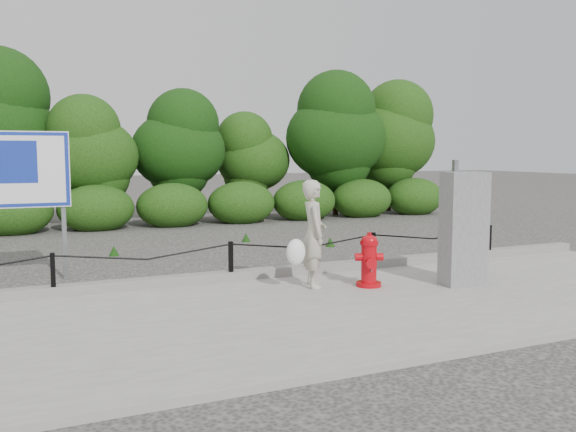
# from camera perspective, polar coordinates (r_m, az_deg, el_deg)

# --- Properties ---
(ground) EXTENTS (90.00, 90.00, 0.00)m
(ground) POSITION_cam_1_polar(r_m,az_deg,el_deg) (9.28, -5.34, -6.55)
(ground) COLOR #2D2B28
(ground) RESTS_ON ground
(sidewalk) EXTENTS (14.00, 4.00, 0.08)m
(sidewalk) POSITION_cam_1_polar(r_m,az_deg,el_deg) (7.46, -0.28, -9.32)
(sidewalk) COLOR gray
(sidewalk) RESTS_ON ground
(curb) EXTENTS (14.00, 0.22, 0.14)m
(curb) POSITION_cam_1_polar(r_m,az_deg,el_deg) (9.30, -5.45, -5.58)
(curb) COLOR slate
(curb) RESTS_ON sidewalk
(chain_barrier) EXTENTS (10.06, 0.06, 0.60)m
(chain_barrier) POSITION_cam_1_polar(r_m,az_deg,el_deg) (9.19, -5.37, -3.77)
(chain_barrier) COLOR black
(chain_barrier) RESTS_ON sidewalk
(treeline) EXTENTS (20.44, 3.71, 4.65)m
(treeline) POSITION_cam_1_polar(r_m,az_deg,el_deg) (17.84, -13.73, 7.31)
(treeline) COLOR black
(treeline) RESTS_ON ground
(fire_hydrant) EXTENTS (0.48, 0.48, 0.78)m
(fire_hydrant) POSITION_cam_1_polar(r_m,az_deg,el_deg) (8.87, 7.60, -4.17)
(fire_hydrant) COLOR #BC0710
(fire_hydrant) RESTS_ON sidewalk
(pedestrian) EXTENTS (0.74, 0.64, 1.54)m
(pedestrian) POSITION_cam_1_polar(r_m,az_deg,el_deg) (8.70, 2.31, -1.77)
(pedestrian) COLOR #B2AD98
(pedestrian) RESTS_ON sidewalk
(utility_cabinet) EXTENTS (0.66, 0.48, 1.82)m
(utility_cabinet) POSITION_cam_1_polar(r_m,az_deg,el_deg) (9.19, 16.11, -1.15)
(utility_cabinet) COLOR gray
(utility_cabinet) RESTS_ON sidewalk
(advertising_sign) EXTENTS (1.46, 0.15, 2.33)m
(advertising_sign) POSITION_cam_1_polar(r_m,az_deg,el_deg) (10.10, -23.87, 3.40)
(advertising_sign) COLOR slate
(advertising_sign) RESTS_ON ground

